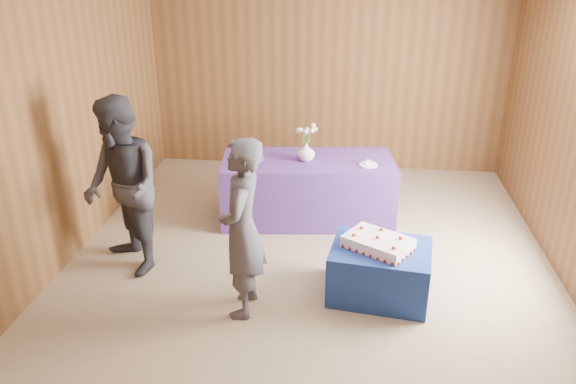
% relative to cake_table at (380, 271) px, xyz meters
% --- Properties ---
extents(ground, '(6.00, 6.00, 0.00)m').
position_rel_cake_table_xyz_m(ground, '(-0.70, 0.38, -0.25)').
color(ground, gray).
rests_on(ground, ground).
extents(room_shell, '(5.04, 6.04, 2.72)m').
position_rel_cake_table_xyz_m(room_shell, '(-0.70, 0.38, 1.55)').
color(room_shell, brown).
rests_on(room_shell, ground).
extents(cake_table, '(0.99, 0.81, 0.50)m').
position_rel_cake_table_xyz_m(cake_table, '(0.00, 0.00, 0.00)').
color(cake_table, '#1B3E96').
rests_on(cake_table, ground).
extents(serving_table, '(2.09, 1.12, 0.75)m').
position_rel_cake_table_xyz_m(serving_table, '(-0.81, 1.57, 0.12)').
color(serving_table, '#502E7E').
rests_on(serving_table, ground).
extents(sheet_cake, '(0.72, 0.66, 0.14)m').
position_rel_cake_table_xyz_m(sheet_cake, '(-0.03, 0.00, 0.30)').
color(sheet_cake, white).
rests_on(sheet_cake, cake_table).
extents(vase, '(0.24, 0.24, 0.21)m').
position_rel_cake_table_xyz_m(vase, '(-0.83, 1.54, 0.61)').
color(vase, silver).
rests_on(vase, serving_table).
extents(flower_spray, '(0.25, 0.25, 0.19)m').
position_rel_cake_table_xyz_m(flower_spray, '(-0.83, 1.54, 0.87)').
color(flower_spray, '#396C2B').
rests_on(flower_spray, vase).
extents(platter, '(0.42, 0.42, 0.02)m').
position_rel_cake_table_xyz_m(platter, '(-1.48, 1.52, 0.51)').
color(platter, '#714E9C').
rests_on(platter, serving_table).
extents(plate, '(0.24, 0.24, 0.01)m').
position_rel_cake_table_xyz_m(plate, '(-0.11, 1.46, 0.51)').
color(plate, white).
rests_on(plate, serving_table).
extents(cake_slice, '(0.06, 0.06, 0.07)m').
position_rel_cake_table_xyz_m(cake_slice, '(-0.11, 1.46, 0.54)').
color(cake_slice, white).
rests_on(cake_slice, plate).
extents(knife, '(0.24, 0.14, 0.00)m').
position_rel_cake_table_xyz_m(knife, '(-0.11, 1.38, 0.50)').
color(knife, silver).
rests_on(knife, serving_table).
extents(guest_left, '(0.39, 0.59, 1.63)m').
position_rel_cake_table_xyz_m(guest_left, '(-1.21, -0.38, 0.56)').
color(guest_left, '#3D3D48').
rests_on(guest_left, ground).
extents(guest_right, '(1.08, 1.09, 1.78)m').
position_rel_cake_table_xyz_m(guest_right, '(-2.50, 0.20, 0.64)').
color(guest_right, '#30303A').
rests_on(guest_right, ground).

